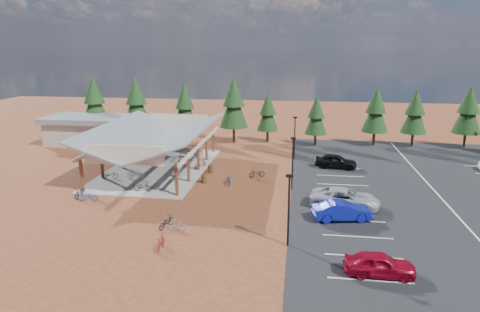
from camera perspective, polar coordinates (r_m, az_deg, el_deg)
ground at (r=40.10m, az=-0.35°, el=-5.07°), size 140.00×140.00×0.00m
asphalt_lot at (r=44.48m, az=24.64°, el=-4.42°), size 27.00×44.00×0.04m
concrete_pad at (r=48.88m, az=-10.82°, el=-1.64°), size 10.60×18.60×0.10m
bike_pavilion at (r=47.98m, az=-11.03°, el=2.69°), size 11.65×19.40×4.97m
outbuilding at (r=63.78m, az=-19.73°, el=3.36°), size 11.00×7.00×3.90m
lamp_post_0 at (r=29.31m, az=6.52°, el=-6.52°), size 0.50×0.25×5.14m
lamp_post_1 at (r=40.74m, az=7.03°, el=-0.48°), size 0.50×0.25×5.14m
lamp_post_2 at (r=52.43m, az=7.31°, el=2.89°), size 0.50×0.25×5.14m
trash_bin_0 at (r=43.27m, az=-4.78°, el=-3.01°), size 0.60×0.60×0.90m
trash_bin_1 at (r=46.46m, az=-3.92°, el=-1.75°), size 0.60×0.60×0.90m
pine_0 at (r=66.97m, az=-18.84°, el=7.07°), size 3.96×3.96×9.22m
pine_1 at (r=64.75m, az=-13.68°, el=7.16°), size 3.93×3.93×9.15m
pine_2 at (r=62.58m, az=-7.38°, el=6.69°), size 3.54×3.54×8.25m
pine_3 at (r=60.11m, az=-0.85°, el=7.11°), size 3.99×3.99×9.30m
pine_4 at (r=60.54m, az=3.72°, el=5.90°), size 3.09×3.09×7.19m
pine_5 at (r=59.16m, az=10.13°, el=5.40°), size 3.01×3.01×7.02m
pine_6 at (r=61.05m, az=17.67°, el=5.91°), size 3.52×3.52×8.21m
pine_7 at (r=62.22m, az=22.30°, el=5.51°), size 3.41×3.41×7.95m
pine_8 at (r=64.32m, az=28.17°, el=5.45°), size 3.65×3.65×8.50m
bike_0 at (r=46.07m, az=-16.96°, el=-2.40°), size 1.74×0.98×0.87m
bike_1 at (r=45.29m, az=-13.82°, el=-2.32°), size 1.86×0.61×1.10m
bike_2 at (r=52.87m, az=-11.70°, el=0.10°), size 1.76×0.83×0.89m
bike_3 at (r=54.33m, az=-12.49°, el=0.51°), size 1.72×0.70×1.01m
bike_4 at (r=41.37m, az=-12.86°, el=-3.99°), size 1.82×0.69×0.94m
bike_5 at (r=45.45m, az=-8.22°, el=-2.07°), size 1.62×0.50×0.96m
bike_6 at (r=50.96m, az=-8.46°, el=-0.25°), size 1.92×0.86×0.97m
bike_7 at (r=53.85m, az=-5.71°, el=0.64°), size 1.66×0.67×0.97m
bike_8 at (r=41.78m, az=-20.62°, el=-4.50°), size 0.88×1.97×1.00m
bike_10 at (r=40.47m, az=-19.65°, el=-5.05°), size 1.87×0.80×0.96m
bike_11 at (r=30.04m, az=-10.51°, el=-11.28°), size 0.49×1.68×1.01m
bike_12 at (r=33.32m, az=-9.78°, el=-8.63°), size 1.17×1.90×0.94m
bike_13 at (r=32.63m, az=-8.42°, el=-9.11°), size 1.59×0.85×0.92m
bike_14 at (r=42.61m, az=-1.49°, el=-3.17°), size 1.14×2.02×1.00m
bike_15 at (r=48.23m, az=-5.26°, el=-1.04°), size 1.38×1.85×1.11m
bike_16 at (r=44.94m, az=2.27°, el=-2.28°), size 1.85×1.36×0.93m
car_0 at (r=27.72m, az=18.10°, el=-13.54°), size 4.19×1.71×1.43m
car_1 at (r=34.96m, az=13.43°, el=-7.11°), size 4.87×2.52×1.53m
car_2 at (r=37.63m, az=13.81°, el=-5.48°), size 6.20×3.60×1.62m
car_4 at (r=49.35m, az=12.66°, el=-0.65°), size 4.80×2.42×1.57m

